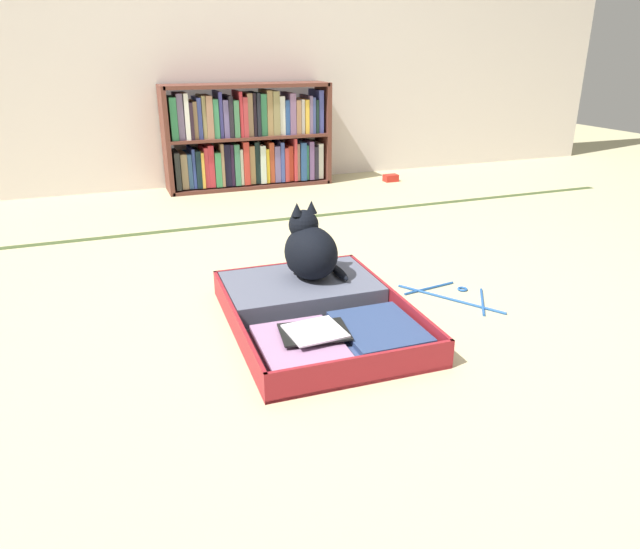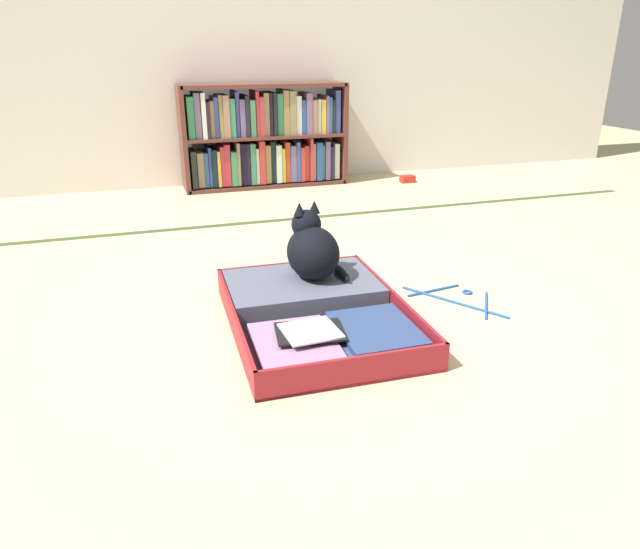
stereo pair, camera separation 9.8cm
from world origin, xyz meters
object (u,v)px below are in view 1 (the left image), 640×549
object	(u,v)px
bookshelf	(247,139)
black_cat	(309,250)
open_suitcase	(313,309)
clothes_hanger	(454,296)
small_red_pouch	(391,178)

from	to	relation	value
bookshelf	black_cat	bearing A→B (deg)	-97.75
open_suitcase	clothes_hanger	size ratio (longest dim) A/B	2.17
open_suitcase	small_red_pouch	xyz separation A→B (m)	(1.32, 1.96, -0.02)
black_cat	small_red_pouch	bearing A→B (deg)	54.49
black_cat	small_red_pouch	world-z (taller)	black_cat
clothes_hanger	small_red_pouch	size ratio (longest dim) A/B	3.83
small_red_pouch	clothes_hanger	bearing A→B (deg)	-110.58
clothes_hanger	small_red_pouch	distance (m)	2.10
small_red_pouch	bookshelf	bearing A→B (deg)	167.68
clothes_hanger	open_suitcase	bearing A→B (deg)	179.66
open_suitcase	clothes_hanger	xyz separation A→B (m)	(0.59, -0.00, -0.04)
clothes_hanger	small_red_pouch	bearing A→B (deg)	69.42
black_cat	clothes_hanger	distance (m)	0.60
open_suitcase	black_cat	bearing A→B (deg)	74.35
clothes_hanger	bookshelf	bearing A→B (deg)	96.93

